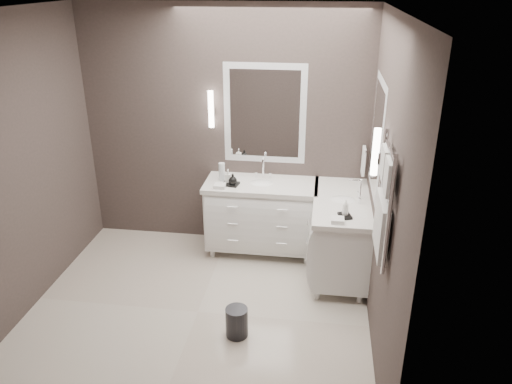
# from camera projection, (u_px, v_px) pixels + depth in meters

# --- Properties ---
(floor) EXTENTS (3.20, 3.00, 0.01)m
(floor) POSITION_uv_depth(u_px,v_px,m) (198.00, 312.00, 4.74)
(floor) COLOR beige
(floor) RESTS_ON ground
(ceiling) EXTENTS (3.20, 3.00, 0.01)m
(ceiling) POSITION_uv_depth(u_px,v_px,m) (181.00, 10.00, 3.65)
(ceiling) COLOR white
(ceiling) RESTS_ON wall_back
(wall_back) EXTENTS (3.20, 0.01, 2.70)m
(wall_back) POSITION_uv_depth(u_px,v_px,m) (225.00, 130.00, 5.56)
(wall_back) COLOR #413734
(wall_back) RESTS_ON floor
(wall_front) EXTENTS (3.20, 0.01, 2.70)m
(wall_front) POSITION_uv_depth(u_px,v_px,m) (123.00, 280.00, 2.83)
(wall_front) COLOR #413734
(wall_front) RESTS_ON floor
(wall_left) EXTENTS (0.01, 3.00, 2.70)m
(wall_left) POSITION_uv_depth(u_px,v_px,m) (13.00, 171.00, 4.40)
(wall_left) COLOR #413734
(wall_left) RESTS_ON floor
(wall_right) EXTENTS (0.01, 3.00, 2.70)m
(wall_right) POSITION_uv_depth(u_px,v_px,m) (385.00, 191.00, 4.00)
(wall_right) COLOR #413734
(wall_right) RESTS_ON floor
(vanity_back) EXTENTS (1.24, 0.59, 0.97)m
(vanity_back) POSITION_uv_depth(u_px,v_px,m) (261.00, 213.00, 5.60)
(vanity_back) COLOR white
(vanity_back) RESTS_ON floor
(vanity_right) EXTENTS (0.59, 1.24, 0.97)m
(vanity_right) POSITION_uv_depth(u_px,v_px,m) (340.00, 231.00, 5.19)
(vanity_right) COLOR white
(vanity_right) RESTS_ON floor
(mirror_back) EXTENTS (0.90, 0.02, 1.10)m
(mirror_back) POSITION_uv_depth(u_px,v_px,m) (265.00, 114.00, 5.41)
(mirror_back) COLOR white
(mirror_back) RESTS_ON wall_back
(mirror_right) EXTENTS (0.02, 0.90, 1.10)m
(mirror_right) POSITION_uv_depth(u_px,v_px,m) (377.00, 137.00, 4.64)
(mirror_right) COLOR white
(mirror_right) RESTS_ON wall_right
(sconce_back) EXTENTS (0.06, 0.06, 0.40)m
(sconce_back) POSITION_uv_depth(u_px,v_px,m) (211.00, 110.00, 5.41)
(sconce_back) COLOR white
(sconce_back) RESTS_ON wall_back
(sconce_right) EXTENTS (0.06, 0.06, 0.40)m
(sconce_right) POSITION_uv_depth(u_px,v_px,m) (376.00, 153.00, 4.11)
(sconce_right) COLOR white
(sconce_right) RESTS_ON wall_right
(towel_bar_corner) EXTENTS (0.03, 0.22, 0.30)m
(towel_bar_corner) POSITION_uv_depth(u_px,v_px,m) (364.00, 160.00, 5.33)
(towel_bar_corner) COLOR white
(towel_bar_corner) RESTS_ON wall_right
(towel_ladder) EXTENTS (0.06, 0.58, 0.90)m
(towel_ladder) POSITION_uv_depth(u_px,v_px,m) (383.00, 207.00, 3.62)
(towel_ladder) COLOR white
(towel_ladder) RESTS_ON wall_right
(waste_bin) EXTENTS (0.26, 0.26, 0.28)m
(waste_bin) POSITION_uv_depth(u_px,v_px,m) (237.00, 322.00, 4.38)
(waste_bin) COLOR black
(waste_bin) RESTS_ON floor
(amenity_tray_back) EXTENTS (0.19, 0.16, 0.03)m
(amenity_tray_back) POSITION_uv_depth(u_px,v_px,m) (231.00, 184.00, 5.39)
(amenity_tray_back) COLOR black
(amenity_tray_back) RESTS_ON vanity_back
(amenity_tray_right) EXTENTS (0.14, 0.17, 0.02)m
(amenity_tray_right) POSITION_uv_depth(u_px,v_px,m) (345.00, 216.00, 4.68)
(amenity_tray_right) COLOR black
(amenity_tray_right) RESTS_ON vanity_right
(water_bottle) EXTENTS (0.09, 0.09, 0.20)m
(water_bottle) POSITION_uv_depth(u_px,v_px,m) (222.00, 172.00, 5.48)
(water_bottle) COLOR silver
(water_bottle) RESTS_ON vanity_back
(soap_bottle_a) EXTENTS (0.07, 0.07, 0.14)m
(soap_bottle_a) POSITION_uv_depth(u_px,v_px,m) (228.00, 176.00, 5.38)
(soap_bottle_a) COLOR white
(soap_bottle_a) RESTS_ON amenity_tray_back
(soap_bottle_b) EXTENTS (0.10, 0.10, 0.12)m
(soap_bottle_b) POSITION_uv_depth(u_px,v_px,m) (233.00, 179.00, 5.33)
(soap_bottle_b) COLOR black
(soap_bottle_b) RESTS_ON amenity_tray_back
(soap_bottle_c) EXTENTS (0.07, 0.08, 0.16)m
(soap_bottle_c) POSITION_uv_depth(u_px,v_px,m) (346.00, 207.00, 4.65)
(soap_bottle_c) COLOR white
(soap_bottle_c) RESTS_ON amenity_tray_right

